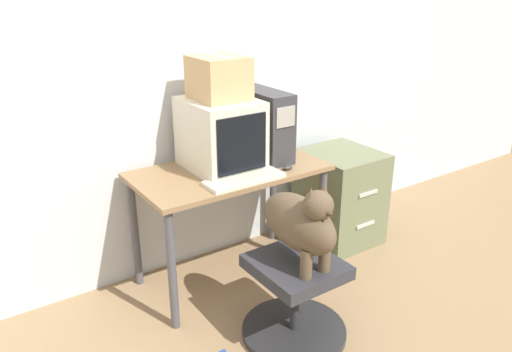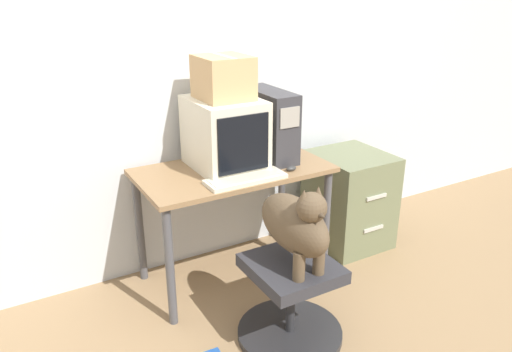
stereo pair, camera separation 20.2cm
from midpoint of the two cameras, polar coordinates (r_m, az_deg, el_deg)
The scene contains 11 objects.
ground_plane at distance 3.20m, azimuth 2.14°, elevation -13.90°, with size 12.00×12.00×0.00m, color #937551.
wall_back at distance 3.28m, azimuth -4.20°, elevation 11.68°, with size 8.00×0.05×2.60m.
desk at distance 3.13m, azimuth -0.79°, elevation -1.01°, with size 1.18×0.64×0.77m.
crt_monitor at distance 3.04m, azimuth -1.69°, elevation 4.84°, with size 0.39×0.49×0.43m.
pc_tower at distance 3.22m, azimuth 3.30°, elevation 5.89°, with size 0.18×0.48×0.44m.
keyboard at distance 2.89m, azimuth 0.81°, elevation -0.34°, with size 0.48×0.17×0.03m.
computer_mouse at distance 3.05m, azimuth 5.94°, elevation 0.84°, with size 0.07×0.04×0.03m.
office_chair at distance 2.81m, azimuth 6.11°, elevation -14.09°, with size 0.58×0.58×0.47m.
dog at distance 2.54m, azimuth 6.91°, elevation -5.47°, with size 0.22×0.52×0.48m.
filing_cabinet at distance 3.76m, azimuth 12.12°, elevation -2.62°, with size 0.50×0.55×0.70m.
cardboard_box at distance 2.97m, azimuth -1.79°, elevation 11.18°, with size 0.29×0.32×0.25m.
Camera 2 is at (-1.32, -2.26, 1.86)m, focal length 35.00 mm.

